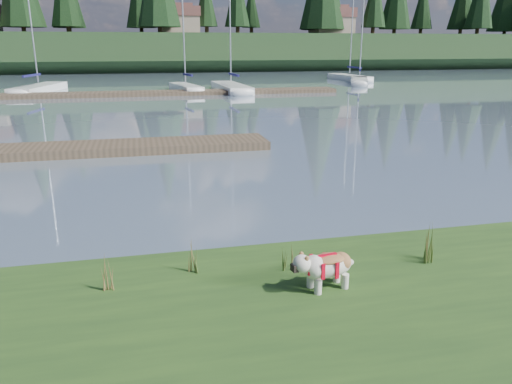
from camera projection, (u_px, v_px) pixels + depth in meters
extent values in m
plane|color=gray|center=(147.00, 95.00, 38.02)|extent=(200.00, 200.00, 0.00)
cube|color=black|center=(140.00, 53.00, 77.46)|extent=(200.00, 20.00, 5.00)
cylinder|color=silver|center=(318.00, 287.00, 7.02)|extent=(0.11, 0.11, 0.22)
cylinder|color=silver|center=(310.00, 280.00, 7.21)|extent=(0.11, 0.11, 0.22)
cylinder|color=silver|center=(345.00, 281.00, 7.18)|extent=(0.11, 0.11, 0.22)
cylinder|color=silver|center=(337.00, 275.00, 7.38)|extent=(0.11, 0.11, 0.22)
ellipsoid|color=silver|center=(329.00, 266.00, 7.14)|extent=(0.78, 0.48, 0.34)
ellipsoid|color=#9D683B|center=(329.00, 259.00, 7.10)|extent=(0.56, 0.42, 0.12)
ellipsoid|color=silver|center=(302.00, 264.00, 6.94)|extent=(0.30, 0.31, 0.25)
cube|color=black|center=(295.00, 268.00, 6.91)|extent=(0.10, 0.14, 0.10)
cube|color=#4C3D2C|center=(43.00, 151.00, 17.50)|extent=(16.00, 2.00, 0.30)
cube|color=#4C3D2C|center=(173.00, 93.00, 38.41)|extent=(26.00, 2.20, 0.30)
cube|color=white|center=(39.00, 89.00, 40.58)|extent=(3.48, 8.24, 0.70)
ellipsoid|color=white|center=(57.00, 85.00, 44.44)|extent=(2.18, 2.51, 0.70)
cube|color=#17174D|center=(32.00, 75.00, 39.20)|extent=(0.87, 3.17, 0.20)
cube|color=white|center=(186.00, 89.00, 41.04)|extent=(2.39, 6.32, 0.70)
ellipsoid|color=white|center=(177.00, 86.00, 43.77)|extent=(1.60, 1.88, 0.70)
cylinder|color=silver|center=(183.00, 19.00, 39.49)|extent=(0.12, 0.12, 9.71)
cube|color=#17174D|center=(188.00, 75.00, 39.96)|extent=(0.60, 2.45, 0.20)
cube|color=white|center=(231.00, 88.00, 41.51)|extent=(2.17, 8.38, 0.70)
ellipsoid|color=white|center=(221.00, 85.00, 45.36)|extent=(1.89, 2.33, 0.70)
cube|color=#17174D|center=(234.00, 75.00, 40.12)|extent=(0.31, 3.31, 0.20)
cube|color=white|center=(359.00, 82.00, 48.78)|extent=(4.16, 6.79, 0.70)
ellipsoid|color=white|center=(359.00, 80.00, 51.95)|extent=(2.10, 2.28, 0.70)
cylinder|color=silver|center=(363.00, 19.00, 47.13)|extent=(0.12, 0.12, 10.41)
cube|color=#17174D|center=(360.00, 70.00, 47.57)|extent=(1.28, 2.53, 0.20)
cube|color=white|center=(349.00, 78.00, 53.93)|extent=(2.23, 7.50, 0.70)
ellipsoid|color=white|center=(334.00, 76.00, 57.31)|extent=(1.76, 2.13, 0.70)
cylinder|color=silver|center=(352.00, 19.00, 52.20)|extent=(0.12, 0.12, 11.03)
cube|color=#17174D|center=(354.00, 67.00, 52.67)|extent=(0.42, 2.95, 0.20)
cone|color=#475B23|center=(187.00, 257.00, 7.66)|extent=(0.03, 0.03, 0.50)
cone|color=brown|center=(195.00, 261.00, 7.64)|extent=(0.03, 0.03, 0.40)
cone|color=#475B23|center=(191.00, 254.00, 7.70)|extent=(0.03, 0.03, 0.56)
cone|color=brown|center=(197.00, 261.00, 7.69)|extent=(0.03, 0.03, 0.35)
cone|color=#475B23|center=(189.00, 260.00, 7.60)|extent=(0.03, 0.03, 0.45)
cone|color=#475B23|center=(283.00, 256.00, 7.79)|extent=(0.03, 0.03, 0.42)
cone|color=brown|center=(291.00, 260.00, 7.76)|extent=(0.03, 0.03, 0.34)
cone|color=#475B23|center=(286.00, 254.00, 7.82)|extent=(0.03, 0.03, 0.46)
cone|color=brown|center=(292.00, 260.00, 7.81)|extent=(0.03, 0.03, 0.29)
cone|color=#475B23|center=(285.00, 259.00, 7.73)|extent=(0.03, 0.03, 0.38)
cone|color=#475B23|center=(424.00, 247.00, 8.02)|extent=(0.03, 0.03, 0.51)
cone|color=brown|center=(432.00, 251.00, 7.99)|extent=(0.03, 0.03, 0.41)
cone|color=#475B23|center=(426.00, 244.00, 8.05)|extent=(0.03, 0.03, 0.56)
cone|color=brown|center=(432.00, 251.00, 8.05)|extent=(0.03, 0.03, 0.36)
cone|color=#475B23|center=(427.00, 250.00, 7.96)|extent=(0.03, 0.03, 0.46)
cone|color=#475B23|center=(103.00, 271.00, 7.10)|extent=(0.03, 0.03, 0.58)
cone|color=brown|center=(112.00, 276.00, 7.08)|extent=(0.03, 0.03, 0.47)
cone|color=#475B23|center=(108.00, 267.00, 7.14)|extent=(0.03, 0.03, 0.64)
cone|color=brown|center=(114.00, 276.00, 7.13)|extent=(0.03, 0.03, 0.41)
cone|color=#475B23|center=(105.00, 275.00, 7.04)|extent=(0.03, 0.03, 0.52)
cone|color=#475B23|center=(320.00, 264.00, 7.61)|extent=(0.03, 0.03, 0.34)
cone|color=brown|center=(328.00, 267.00, 7.57)|extent=(0.03, 0.03, 0.27)
cone|color=#475B23|center=(323.00, 262.00, 7.64)|extent=(0.03, 0.03, 0.37)
cone|color=brown|center=(329.00, 267.00, 7.62)|extent=(0.03, 0.03, 0.24)
cone|color=#475B23|center=(323.00, 267.00, 7.54)|extent=(0.03, 0.03, 0.30)
cone|color=#475B23|center=(424.00, 242.00, 8.10)|extent=(0.03, 0.03, 0.60)
cone|color=brown|center=(432.00, 247.00, 8.08)|extent=(0.03, 0.03, 0.48)
cone|color=#475B23|center=(426.00, 240.00, 8.13)|extent=(0.03, 0.03, 0.66)
cone|color=brown|center=(432.00, 247.00, 8.13)|extent=(0.03, 0.03, 0.42)
cone|color=#475B23|center=(427.00, 246.00, 8.04)|extent=(0.03, 0.03, 0.54)
cube|color=#33281C|center=(187.00, 268.00, 8.50)|extent=(60.00, 0.50, 0.14)
cylinder|color=#382619|center=(69.00, 29.00, 73.38)|extent=(0.60, 0.60, 1.80)
cylinder|color=#382619|center=(160.00, 28.00, 70.61)|extent=(0.60, 0.60, 1.80)
cylinder|color=#382619|center=(238.00, 30.00, 76.96)|extent=(0.60, 0.60, 1.80)
cylinder|color=#382619|center=(322.00, 30.00, 77.92)|extent=(0.60, 0.60, 1.80)
cylinder|color=#382619|center=(394.00, 31.00, 83.77)|extent=(0.60, 0.60, 1.80)
cylinder|color=#382619|center=(477.00, 31.00, 82.87)|extent=(0.60, 0.60, 1.80)
cube|color=gray|center=(178.00, 26.00, 75.79)|extent=(6.00, 5.00, 2.80)
cube|color=brown|center=(178.00, 11.00, 75.19)|extent=(6.30, 5.30, 1.40)
cube|color=brown|center=(177.00, 6.00, 74.96)|extent=(4.20, 3.60, 0.70)
cube|color=gray|center=(331.00, 27.00, 79.15)|extent=(6.00, 5.00, 2.80)
cube|color=brown|center=(332.00, 13.00, 78.55)|extent=(6.30, 5.30, 1.40)
cube|color=brown|center=(332.00, 7.00, 78.32)|extent=(4.20, 3.60, 0.70)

